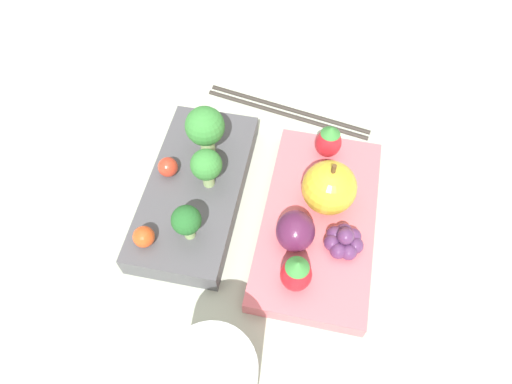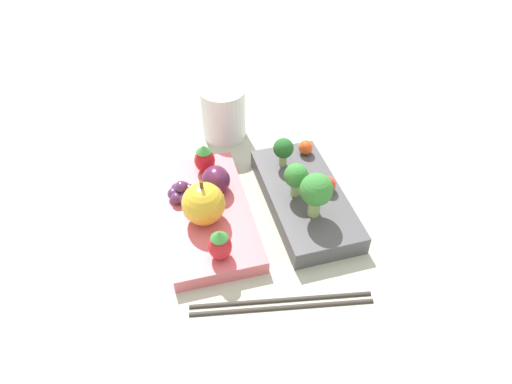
% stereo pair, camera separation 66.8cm
% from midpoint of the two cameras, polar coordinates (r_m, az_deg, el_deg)
% --- Properties ---
extents(ground_plane, '(4.00, 4.00, 0.00)m').
position_cam_midpoint_polar(ground_plane, '(0.46, 8.86, -32.21)').
color(ground_plane, '#ADB7A3').
extents(bento_box_savoury, '(0.21, 0.11, 0.03)m').
position_cam_midpoint_polar(bento_box_savoury, '(0.46, 17.92, -29.60)').
color(bento_box_savoury, '#4C4C51').
rests_on(bento_box_savoury, ground_plane).
extents(bento_box_fruit, '(0.22, 0.13, 0.02)m').
position_cam_midpoint_polar(bento_box_fruit, '(0.44, -1.62, -34.18)').
color(bento_box_fruit, '#DB6670').
rests_on(bento_box_fruit, ground_plane).
extents(broccoli_floret_0, '(0.04, 0.04, 0.06)m').
position_cam_midpoint_polar(broccoli_floret_0, '(0.40, 22.65, -32.74)').
color(broccoli_floret_0, '#93B770').
rests_on(broccoli_floret_0, bento_box_savoury).
extents(broccoli_floret_1, '(0.03, 0.03, 0.04)m').
position_cam_midpoint_polar(broccoli_floret_1, '(0.43, 13.61, -21.48)').
color(broccoli_floret_1, '#93B770').
rests_on(broccoli_floret_1, bento_box_savoury).
extents(broccoli_floret_2, '(0.03, 0.03, 0.05)m').
position_cam_midpoint_polar(broccoli_floret_2, '(0.41, 17.48, -28.80)').
color(broccoli_floret_2, '#93B770').
rests_on(broccoli_floret_2, bento_box_savoury).
extents(cherry_tomato_0, '(0.02, 0.02, 0.02)m').
position_cam_midpoint_polar(cherry_tomato_0, '(0.45, 22.84, -27.81)').
color(cherry_tomato_0, red).
rests_on(cherry_tomato_0, bento_box_savoury).
extents(cherry_tomato_1, '(0.02, 0.02, 0.02)m').
position_cam_midpoint_polar(cherry_tomato_1, '(0.47, 17.05, -19.13)').
color(cherry_tomato_1, '#DB4C1E').
rests_on(cherry_tomato_1, bento_box_savoury).
extents(apple, '(0.06, 0.06, 0.07)m').
position_cam_midpoint_polar(apple, '(0.40, -1.69, -35.69)').
color(apple, gold).
rests_on(apple, bento_box_fruit).
extents(strawberry_0, '(0.03, 0.03, 0.05)m').
position_cam_midpoint_polar(strawberry_0, '(0.43, -2.38, -23.30)').
color(strawberry_0, red).
rests_on(strawberry_0, bento_box_fruit).
extents(strawberry_1, '(0.03, 0.03, 0.04)m').
position_cam_midpoint_polar(strawberry_1, '(0.40, 2.83, -44.47)').
color(strawberry_1, red).
rests_on(strawberry_1, bento_box_fruit).
extents(plum, '(0.04, 0.04, 0.04)m').
position_cam_midpoint_polar(plum, '(0.42, 0.32, -28.56)').
color(plum, '#511E42').
rests_on(plum, bento_box_fruit).
extents(grape_cluster, '(0.04, 0.04, 0.03)m').
position_cam_midpoint_polar(grape_cluster, '(0.43, -6.75, -30.75)').
color(grape_cluster, '#562D5B').
rests_on(grape_cluster, bento_box_fruit).
extents(drinking_cup, '(0.07, 0.07, 0.08)m').
position_cam_midpoint_polar(drinking_cup, '(0.49, 0.56, -11.01)').
color(drinking_cup, silver).
rests_on(drinking_cup, ground_plane).
extents(chopsticks_pair, '(0.07, 0.21, 0.01)m').
position_cam_midpoint_polar(chopsticks_pair, '(0.45, 17.44, -50.37)').
color(chopsticks_pair, '#332D28').
rests_on(chopsticks_pair, ground_plane).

